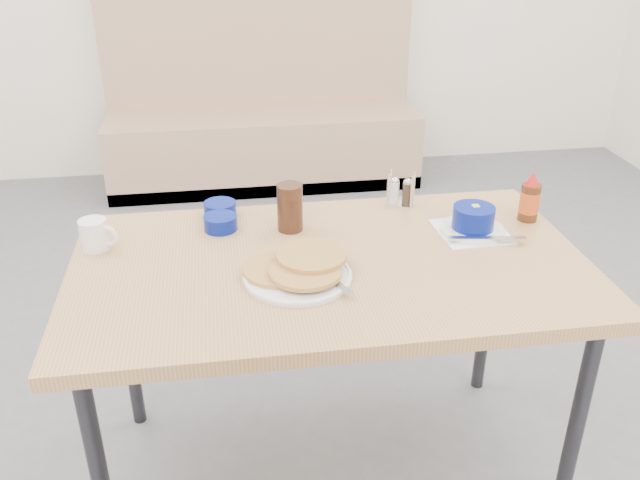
{
  "coord_description": "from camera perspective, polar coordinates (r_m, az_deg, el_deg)",
  "views": [
    {
      "loc": [
        -0.27,
        -1.34,
        1.65
      ],
      "look_at": [
        -0.03,
        0.26,
        0.82
      ],
      "focal_mm": 38.0,
      "sensor_mm": 36.0,
      "label": 1
    }
  ],
  "objects": [
    {
      "name": "amber_tumbler",
      "position": [
        1.99,
        -2.55,
        2.76
      ],
      "size": [
        0.1,
        0.1,
        0.14
      ],
      "primitive_type": "cylinder",
      "rotation": [
        0.0,
        0.0,
        -0.32
      ],
      "color": "#351C10",
      "rests_on": "dining_table"
    },
    {
      "name": "creamer_bowl",
      "position": [
        2.11,
        -8.42,
        2.58
      ],
      "size": [
        0.1,
        0.1,
        0.04
      ],
      "rotation": [
        0.0,
        0.0,
        -0.27
      ],
      "color": "navy",
      "rests_on": "dining_table"
    },
    {
      "name": "dining_table",
      "position": [
        1.87,
        0.86,
        -3.46
      ],
      "size": [
        1.4,
        0.8,
        0.76
      ],
      "color": "tan",
      "rests_on": "ground"
    },
    {
      "name": "syrup_bottle",
      "position": [
        2.14,
        17.26,
        3.27
      ],
      "size": [
        0.06,
        0.06,
        0.15
      ],
      "rotation": [
        0.0,
        0.0,
        0.18
      ],
      "color": "#47230F",
      "rests_on": "dining_table"
    },
    {
      "name": "coffee_mug",
      "position": [
        1.99,
        -18.41,
        0.46
      ],
      "size": [
        0.11,
        0.08,
        0.09
      ],
      "rotation": [
        0.0,
        0.0,
        -0.41
      ],
      "color": "white",
      "rests_on": "dining_table"
    },
    {
      "name": "pancake_plate",
      "position": [
        1.76,
        -1.84,
        -2.59
      ],
      "size": [
        0.28,
        0.28,
        0.05
      ],
      "rotation": [
        0.0,
        0.0,
        0.09
      ],
      "color": "white",
      "rests_on": "dining_table"
    },
    {
      "name": "grits_setting",
      "position": [
        2.03,
        12.77,
        1.52
      ],
      "size": [
        0.23,
        0.21,
        0.08
      ],
      "rotation": [
        0.0,
        0.0,
        0.05
      ],
      "color": "white",
      "rests_on": "dining_table"
    },
    {
      "name": "booth_bench",
      "position": [
        4.33,
        -4.84,
        9.57
      ],
      "size": [
        1.9,
        0.56,
        1.22
      ],
      "color": "tan",
      "rests_on": "ground"
    },
    {
      "name": "butter_bowl",
      "position": [
        2.03,
        -8.38,
        1.44
      ],
      "size": [
        0.1,
        0.1,
        0.04
      ],
      "rotation": [
        0.0,
        0.0,
        -0.02
      ],
      "color": "navy",
      "rests_on": "dining_table"
    },
    {
      "name": "condiment_caddy",
      "position": [
        2.18,
        6.8,
        3.92
      ],
      "size": [
        0.1,
        0.08,
        0.11
      ],
      "rotation": [
        0.0,
        0.0,
        -0.43
      ],
      "color": "silver",
      "rests_on": "dining_table"
    }
  ]
}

